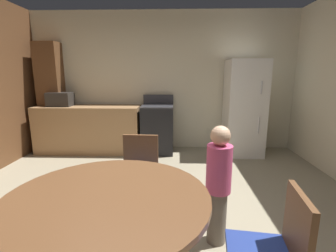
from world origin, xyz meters
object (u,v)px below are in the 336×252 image
(refrigerator, at_px, (244,108))
(person_child, at_px, (218,183))
(chair_north, at_px, (139,171))
(chair_east, at_px, (274,250))
(dining_table, at_px, (108,217))
(microwave, at_px, (60,99))
(oven_range, at_px, (158,129))

(refrigerator, xyz_separation_m, person_child, (-0.89, -2.56, -0.30))
(chair_north, bearing_deg, chair_east, 42.47)
(dining_table, height_order, person_child, person_child)
(microwave, xyz_separation_m, person_child, (2.59, -2.61, -0.45))
(chair_east, bearing_deg, refrigerator, -94.13)
(chair_north, height_order, person_child, person_child)
(refrigerator, bearing_deg, microwave, 179.18)
(microwave, distance_m, person_child, 3.71)
(microwave, bearing_deg, person_child, -45.22)
(dining_table, bearing_deg, chair_east, -7.66)
(chair_north, xyz_separation_m, person_child, (0.76, -0.42, 0.08))
(oven_range, height_order, person_child, oven_range)
(refrigerator, relative_size, dining_table, 1.34)
(oven_range, distance_m, chair_east, 3.48)
(microwave, distance_m, chair_north, 2.90)
(chair_north, xyz_separation_m, chair_east, (0.97, -1.16, 0.00))
(microwave, xyz_separation_m, chair_north, (1.83, -2.19, -0.53))
(chair_north, relative_size, chair_east, 1.00)
(refrigerator, xyz_separation_m, dining_table, (-1.70, -3.16, -0.27))
(dining_table, relative_size, chair_east, 1.51)
(oven_range, relative_size, chair_north, 1.26)
(microwave, relative_size, chair_east, 0.51)
(dining_table, bearing_deg, oven_range, 88.56)
(microwave, height_order, chair_north, microwave)
(refrigerator, bearing_deg, person_child, -109.21)
(oven_range, distance_m, person_child, 2.72)
(dining_table, distance_m, person_child, 1.01)
(person_child, bearing_deg, chair_east, 69.07)
(dining_table, bearing_deg, microwave, 119.07)
(oven_range, relative_size, dining_table, 0.84)
(microwave, bearing_deg, chair_north, -50.10)
(microwave, relative_size, person_child, 0.40)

